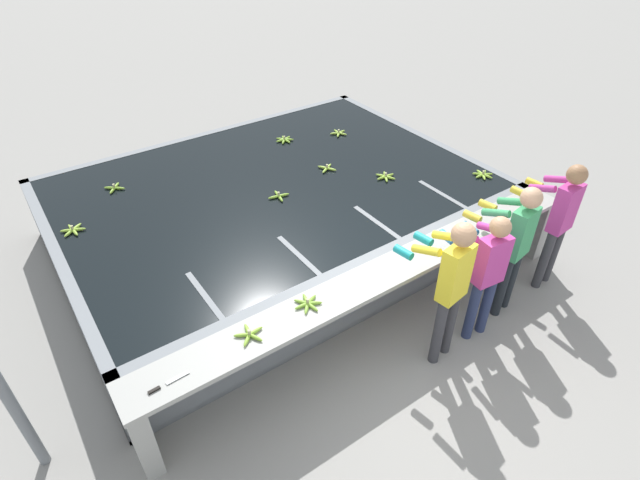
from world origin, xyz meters
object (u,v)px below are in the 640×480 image
object	(u,v)px
banana_bunch_ledge_0	(308,304)
banana_bunch_floating_6	(339,133)
worker_1	(487,268)
banana_bunch_floating_7	(279,196)
banana_bunch_ledge_1	(249,335)
knife_0	(163,386)
banana_bunch_floating_3	(327,168)
banana_bunch_floating_5	(386,177)
worker_3	(560,216)
banana_bunch_floating_1	(73,230)
worker_2	(515,240)
worker_0	(451,281)
banana_bunch_floating_4	(284,140)
banana_bunch_floating_0	(483,175)
banana_bunch_floating_2	(114,188)

from	to	relation	value
banana_bunch_ledge_0	banana_bunch_floating_6	bearing A→B (deg)	48.86
worker_1	banana_bunch_floating_7	world-z (taller)	worker_1
banana_bunch_ledge_1	knife_0	world-z (taller)	banana_bunch_ledge_1
knife_0	banana_bunch_floating_3	bearing A→B (deg)	34.42
banana_bunch_ledge_1	banana_bunch_floating_5	bearing A→B (deg)	27.07
worker_3	banana_bunch_floating_1	xyz separation A→B (m)	(-4.65, 3.08, -0.10)
worker_3	banana_bunch_floating_3	bearing A→B (deg)	118.62
worker_2	banana_bunch_floating_5	world-z (taller)	worker_2
worker_0	banana_bunch_floating_7	distance (m)	2.51
banana_bunch_floating_4	banana_bunch_ledge_0	xyz separation A→B (m)	(-1.71, -3.18, 0.00)
banana_bunch_floating_0	banana_bunch_floating_5	bearing A→B (deg)	147.28
banana_bunch_ledge_0	banana_bunch_floating_3	bearing A→B (deg)	50.42
worker_0	banana_bunch_floating_6	xyz separation A→B (m)	(1.31, 3.54, -0.14)
banana_bunch_floating_6	banana_bunch_ledge_1	bearing A→B (deg)	-137.26
banana_bunch_floating_7	banana_bunch_ledge_0	world-z (taller)	banana_bunch_ledge_0
banana_bunch_floating_7	knife_0	world-z (taller)	banana_bunch_floating_7
banana_bunch_floating_1	banana_bunch_floating_3	bearing A→B (deg)	-8.30
worker_2	banana_bunch_floating_2	bearing A→B (deg)	130.05
banana_bunch_floating_1	banana_bunch_floating_3	world-z (taller)	same
worker_1	worker_3	xyz separation A→B (m)	(1.35, 0.09, 0.07)
banana_bunch_ledge_0	banana_bunch_ledge_1	world-z (taller)	same
banana_bunch_floating_6	banana_bunch_ledge_0	size ratio (longest dim) A/B	0.98
banana_bunch_floating_4	worker_1	bearing A→B (deg)	-88.93
banana_bunch_floating_1	banana_bunch_floating_3	size ratio (longest dim) A/B	1.09
worker_0	worker_2	size ratio (longest dim) A/B	1.03
banana_bunch_floating_5	banana_bunch_floating_6	distance (m)	1.50
banana_bunch_floating_0	banana_bunch_floating_3	bearing A→B (deg)	140.05
banana_bunch_floating_3	banana_bunch_floating_4	xyz separation A→B (m)	(-0.00, 1.11, -0.00)
worker_0	banana_bunch_floating_7	world-z (taller)	worker_0
banana_bunch_floating_1	banana_bunch_floating_7	bearing A→B (deg)	-17.26
banana_bunch_floating_3	banana_bunch_ledge_1	xyz separation A→B (m)	(-2.35, -2.10, 0.00)
banana_bunch_floating_1	knife_0	world-z (taller)	banana_bunch_floating_1
worker_3	knife_0	xyz separation A→B (m)	(-4.60, 0.44, -0.10)
banana_bunch_floating_1	banana_bunch_floating_7	distance (m)	2.41
worker_3	banana_bunch_floating_6	xyz separation A→B (m)	(-0.61, 3.44, -0.10)
knife_0	banana_bunch_floating_2	bearing A→B (deg)	79.49
worker_1	banana_bunch_ledge_1	bearing A→B (deg)	165.98
worker_3	knife_0	world-z (taller)	worker_3
worker_3	banana_bunch_floating_0	bearing A→B (deg)	81.30
worker_2	banana_bunch_floating_4	distance (m)	3.78
banana_bunch_floating_0	banana_bunch_floating_4	world-z (taller)	same
worker_2	knife_0	size ratio (longest dim) A/B	4.71
banana_bunch_floating_1	banana_bunch_floating_3	distance (m)	3.26
banana_bunch_floating_2	banana_bunch_floating_6	bearing A→B (deg)	-5.36
knife_0	worker_0	bearing A→B (deg)	-11.32
banana_bunch_floating_1	banana_bunch_floating_5	bearing A→B (deg)	-16.58
banana_bunch_floating_3	banana_bunch_ledge_0	size ratio (longest dim) A/B	0.92
banana_bunch_floating_6	banana_bunch_ledge_1	distance (m)	4.31
banana_bunch_ledge_1	worker_3	bearing A→B (deg)	-7.72
banana_bunch_ledge_0	knife_0	world-z (taller)	banana_bunch_ledge_0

